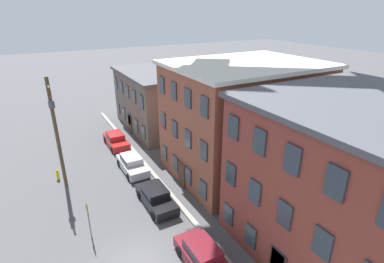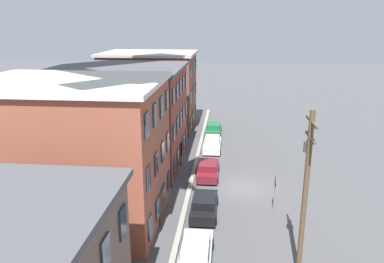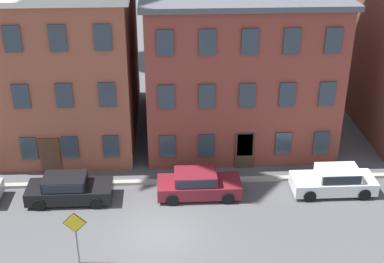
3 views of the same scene
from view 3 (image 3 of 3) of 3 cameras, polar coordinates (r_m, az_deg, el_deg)
ground_plane at (r=26.14m, az=-3.42°, el=-10.69°), size 200.00×200.00×0.00m
kerb_strip at (r=29.81m, az=-3.41°, el=-5.35°), size 56.00×0.36×0.16m
apartment_midblock at (r=35.16m, az=-13.80°, el=7.68°), size 9.66×12.37×9.80m
apartment_far at (r=34.72m, az=4.54°, el=7.77°), size 11.57×12.04×9.38m
car_black at (r=28.70m, az=-13.08°, el=-5.88°), size 4.40×1.92×1.43m
car_maroon at (r=28.34m, az=0.62°, el=-5.55°), size 4.40×1.92×1.43m
car_white at (r=29.64m, az=14.97°, el=-5.00°), size 4.40×1.92×1.43m
caution_sign at (r=23.75m, az=-12.33°, el=-10.22°), size 1.02×0.08×2.70m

